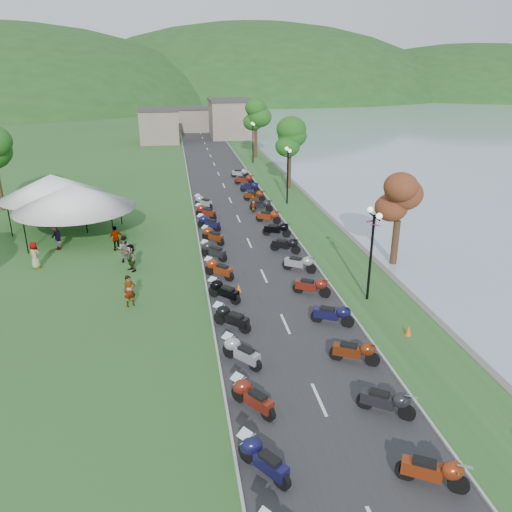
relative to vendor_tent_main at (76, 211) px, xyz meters
name	(u,v)px	position (x,y,z in m)	size (l,w,h in m)	color
road	(230,200)	(12.22, 8.76, -1.99)	(7.00, 120.00, 0.02)	#2E2E30
hills_backdrop	(184,96)	(12.22, 168.76, -2.00)	(360.00, 120.00, 76.00)	#285621
far_building	(189,121)	(10.22, 53.76, 0.50)	(18.00, 16.00, 5.00)	gray
moto_row_left	(228,304)	(9.57, -13.72, -1.45)	(2.60, 42.60, 1.10)	#331411
moto_row_right	(281,237)	(14.42, -3.81, -1.45)	(2.60, 46.35, 1.10)	#331411
vendor_tent_main	(76,211)	(0.00, 0.00, 0.00)	(5.69, 5.69, 4.00)	white
vendor_tent_side	(54,200)	(-2.23, 3.71, 0.00)	(5.36, 5.36, 4.00)	white
tree_lakeside	(398,215)	(20.78, -8.51, 1.25)	(2.34, 2.34, 6.49)	#26681C
pedestrian_a	(131,306)	(4.56, -11.96, -2.00)	(0.63, 0.46, 1.73)	slate
pedestrian_b	(125,262)	(3.76, -5.48, -2.00)	(0.85, 0.47, 1.76)	slate
pedestrian_c	(58,250)	(-1.02, -2.42, -2.00)	(1.28, 0.53, 1.97)	slate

